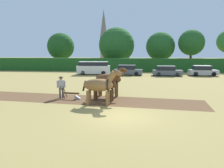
% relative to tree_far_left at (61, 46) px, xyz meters
% --- Properties ---
extents(ground_plane, '(240.00, 240.00, 0.00)m').
position_rel_tree_far_left_xyz_m(ground_plane, '(15.97, -34.56, -4.69)').
color(ground_plane, '#998447').
extents(plowed_furrow_strip, '(21.16, 5.19, 0.01)m').
position_rel_tree_far_left_xyz_m(plowed_furrow_strip, '(11.14, -30.41, -4.69)').
color(plowed_furrow_strip, brown).
rests_on(plowed_furrow_strip, ground).
extents(hedgerow, '(58.48, 1.93, 2.40)m').
position_rel_tree_far_left_xyz_m(hedgerow, '(15.97, -6.34, -3.49)').
color(hedgerow, '#1E511E').
rests_on(hedgerow, ground).
extents(tree_far_left, '(5.80, 5.80, 7.60)m').
position_rel_tree_far_left_xyz_m(tree_far_left, '(0.00, 0.00, 0.00)').
color(tree_far_left, '#423323').
rests_on(tree_far_left, ground).
extents(tree_left, '(7.41, 7.41, 8.59)m').
position_rel_tree_far_left_xyz_m(tree_left, '(12.19, -0.24, 0.19)').
color(tree_left, '#4C3823').
rests_on(tree_left, ground).
extents(tree_center_left, '(5.76, 5.76, 7.50)m').
position_rel_tree_far_left_xyz_m(tree_center_left, '(21.15, -0.76, -0.08)').
color(tree_center_left, '#4C3823').
rests_on(tree_center_left, ground).
extents(tree_center, '(4.92, 4.92, 7.76)m').
position_rel_tree_far_left_xyz_m(tree_center, '(26.80, -2.37, 0.59)').
color(tree_center, '#4C3823').
rests_on(tree_center, ground).
extents(church_spire, '(2.73, 2.73, 17.70)m').
position_rel_tree_far_left_xyz_m(church_spire, '(4.85, 29.09, 4.57)').
color(church_spire, gray).
rests_on(church_spire, ground).
extents(draft_horse_lead_left, '(2.79, 1.07, 2.50)m').
position_rel_tree_far_left_xyz_m(draft_horse_lead_left, '(14.25, -32.18, -3.30)').
color(draft_horse_lead_left, brown).
rests_on(draft_horse_lead_left, ground).
extents(draft_horse_lead_right, '(2.63, 1.03, 2.27)m').
position_rel_tree_far_left_xyz_m(draft_horse_lead_right, '(14.39, -30.71, -3.47)').
color(draft_horse_lead_right, '#513319').
rests_on(draft_horse_lead_right, ground).
extents(draft_horse_trail_left, '(2.74, 1.10, 2.42)m').
position_rel_tree_far_left_xyz_m(draft_horse_trail_left, '(14.52, -29.24, -3.28)').
color(draft_horse_trail_left, brown).
rests_on(draft_horse_trail_left, ground).
extents(plow, '(1.58, 0.50, 1.13)m').
position_rel_tree_far_left_xyz_m(plow, '(11.82, -30.47, -4.37)').
color(plow, '#4C331E').
rests_on(plow, ground).
extents(farmer_at_plow, '(0.61, 0.42, 1.69)m').
position_rel_tree_far_left_xyz_m(farmer_at_plow, '(10.84, -30.18, -3.71)').
color(farmer_at_plow, '#4C4C4C').
rests_on(farmer_at_plow, ground).
extents(farmer_beside_team, '(0.45, 0.59, 1.77)m').
position_rel_tree_far_left_xyz_m(farmer_beside_team, '(14.82, -27.15, -3.64)').
color(farmer_beside_team, '#38332D').
rests_on(farmer_beside_team, ground).
extents(parked_van, '(5.27, 2.44, 2.05)m').
position_rel_tree_far_left_xyz_m(parked_van, '(9.81, -12.67, -3.64)').
color(parked_van, silver).
rests_on(parked_van, ground).
extents(parked_car_left, '(4.42, 2.09, 1.56)m').
position_rel_tree_far_left_xyz_m(parked_car_left, '(15.18, -12.77, -3.95)').
color(parked_car_left, '#565B66').
rests_on(parked_car_left, ground).
extents(parked_car_center_left, '(4.33, 1.85, 1.49)m').
position_rel_tree_far_left_xyz_m(parked_car_center_left, '(21.02, -13.10, -3.98)').
color(parked_car_center_left, '#565B66').
rests_on(parked_car_center_left, ground).
extents(parked_car_center, '(4.09, 1.81, 1.54)m').
position_rel_tree_far_left_xyz_m(parked_car_center, '(26.37, -12.43, -3.95)').
color(parked_car_center, '#A8A8B2').
rests_on(parked_car_center, ground).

